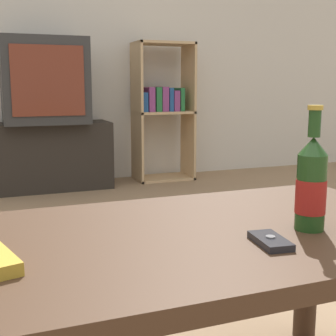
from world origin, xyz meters
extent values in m
cube|color=beige|center=(0.00, 3.02, 1.30)|extent=(8.00, 0.05, 2.60)
cube|color=#422B1C|center=(0.00, 0.00, 0.47)|extent=(1.29, 0.63, 0.04)
cylinder|color=#382417|center=(0.59, 0.25, 0.22)|extent=(0.07, 0.07, 0.45)
cube|color=#28231E|center=(0.08, 2.76, 0.26)|extent=(0.96, 0.37, 0.51)
cube|color=#2D2D2D|center=(0.08, 2.76, 0.82)|extent=(0.61, 0.58, 0.62)
cube|color=maroon|center=(0.08, 2.47, 0.82)|extent=(0.50, 0.01, 0.48)
cube|color=tan|center=(0.82, 2.81, 0.57)|extent=(0.02, 0.30, 1.14)
cube|color=tan|center=(1.28, 2.81, 0.57)|extent=(0.02, 0.30, 1.14)
cube|color=tan|center=(1.05, 2.81, 0.01)|extent=(0.48, 0.30, 0.02)
cube|color=tan|center=(1.05, 2.81, 0.57)|extent=(0.48, 0.30, 0.02)
cube|color=tan|center=(1.05, 2.81, 1.13)|extent=(0.48, 0.30, 0.02)
cube|color=navy|center=(0.87, 2.81, 0.66)|extent=(0.04, 0.21, 0.16)
cube|color=#7F3875|center=(0.92, 2.81, 0.68)|extent=(0.05, 0.21, 0.20)
cube|color=#236B38|center=(0.98, 2.81, 0.68)|extent=(0.05, 0.21, 0.20)
cube|color=#7F3875|center=(1.04, 2.81, 0.68)|extent=(0.06, 0.21, 0.20)
cube|color=navy|center=(1.09, 2.81, 0.68)|extent=(0.04, 0.21, 0.19)
cube|color=#7F3875|center=(1.14, 2.81, 0.67)|extent=(0.05, 0.21, 0.17)
cube|color=#236B38|center=(1.19, 2.81, 0.68)|extent=(0.03, 0.21, 0.19)
cylinder|color=#1E4219|center=(0.32, -0.08, 0.57)|extent=(0.06, 0.06, 0.16)
cylinder|color=maroon|center=(0.32, -0.08, 0.56)|extent=(0.07, 0.07, 0.07)
cone|color=#1E4219|center=(0.32, -0.08, 0.67)|extent=(0.06, 0.06, 0.04)
cylinder|color=#1E4219|center=(0.32, -0.08, 0.72)|extent=(0.03, 0.03, 0.06)
cylinder|color=#B79333|center=(0.32, -0.08, 0.75)|extent=(0.03, 0.03, 0.01)
cube|color=#232328|center=(0.19, -0.13, 0.49)|extent=(0.07, 0.11, 0.01)
cylinder|color=slate|center=(0.19, -0.13, 0.50)|extent=(0.02, 0.02, 0.00)
camera|label=1|loc=(-0.32, -0.89, 0.80)|focal=50.00mm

